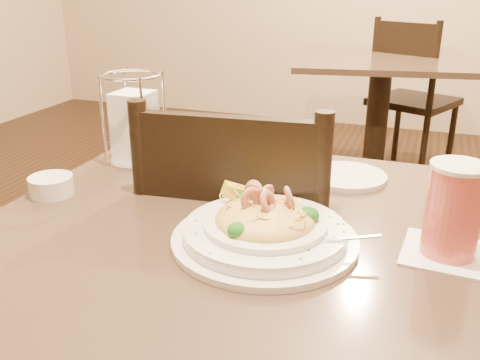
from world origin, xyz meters
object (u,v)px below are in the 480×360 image
(pasta_bowl, at_px, (265,227))
(napkin_caddy, at_px, (135,125))
(dining_chair_far, at_px, (410,95))
(butter_ramekin, at_px, (51,186))
(main_table, at_px, (236,335))
(drink_glass, at_px, (453,211))
(background_table, at_px, (379,100))
(bread_basket, at_px, (224,155))
(dining_chair_near, at_px, (243,274))
(side_plate, at_px, (346,176))

(pasta_bowl, distance_m, napkin_caddy, 0.50)
(dining_chair_far, xyz_separation_m, butter_ramekin, (-0.59, -2.40, 0.26))
(dining_chair_far, relative_size, butter_ramekin, 10.64)
(dining_chair_far, bearing_deg, main_table, 109.89)
(main_table, distance_m, drink_glass, 0.47)
(background_table, relative_size, bread_basket, 4.14)
(background_table, height_order, butter_ramekin, butter_ramekin)
(pasta_bowl, xyz_separation_m, napkin_caddy, (-0.41, 0.29, 0.06))
(background_table, height_order, dining_chair_near, dining_chair_near)
(main_table, distance_m, butter_ramekin, 0.47)
(background_table, xyz_separation_m, pasta_bowl, (0.04, -2.22, 0.26))
(bread_basket, relative_size, butter_ramekin, 2.87)
(bread_basket, height_order, napkin_caddy, napkin_caddy)
(main_table, xyz_separation_m, butter_ramekin, (-0.40, 0.01, 0.25))
(bread_basket, relative_size, side_plate, 1.45)
(side_plate, bearing_deg, drink_glass, -53.91)
(butter_ramekin, bearing_deg, pasta_bowl, -6.29)
(main_table, relative_size, drink_glass, 5.91)
(dining_chair_near, relative_size, napkin_caddy, 4.41)
(dining_chair_far, bearing_deg, drink_glass, 118.23)
(dining_chair_far, distance_m, drink_glass, 2.42)
(bread_basket, bearing_deg, butter_ramekin, -131.13)
(drink_glass, bearing_deg, butter_ramekin, -179.26)
(dining_chair_far, bearing_deg, butter_ramekin, 100.60)
(napkin_caddy, bearing_deg, bread_basket, 16.87)
(main_table, distance_m, side_plate, 0.41)
(dining_chair_far, bearing_deg, background_table, 80.32)
(main_table, relative_size, napkin_caddy, 4.27)
(dining_chair_near, bearing_deg, pasta_bowl, 110.37)
(dining_chair_far, relative_size, bread_basket, 3.71)
(butter_ramekin, bearing_deg, drink_glass, 0.74)
(dining_chair_near, relative_size, butter_ramekin, 10.64)
(dining_chair_far, relative_size, drink_glass, 6.10)
(main_table, relative_size, pasta_bowl, 2.65)
(background_table, distance_m, bread_basket, 1.90)
(dining_chair_near, bearing_deg, napkin_caddy, -8.85)
(drink_glass, relative_size, side_plate, 0.88)
(dining_chair_far, height_order, butter_ramekin, dining_chair_far)
(drink_glass, height_order, napkin_caddy, napkin_caddy)
(drink_glass, bearing_deg, side_plate, 126.09)
(dining_chair_near, height_order, side_plate, dining_chair_near)
(main_table, distance_m, bread_basket, 0.42)
(dining_chair_near, bearing_deg, side_plate, -167.57)
(main_table, distance_m, pasta_bowl, 0.27)
(drink_glass, relative_size, napkin_caddy, 0.72)
(main_table, relative_size, dining_chair_far, 0.97)
(drink_glass, relative_size, bread_basket, 0.61)
(napkin_caddy, bearing_deg, butter_ramekin, -104.43)
(dining_chair_near, relative_size, side_plate, 5.39)
(background_table, height_order, drink_glass, drink_glass)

